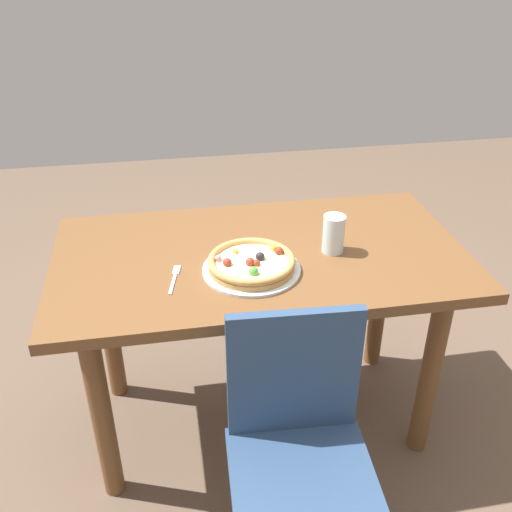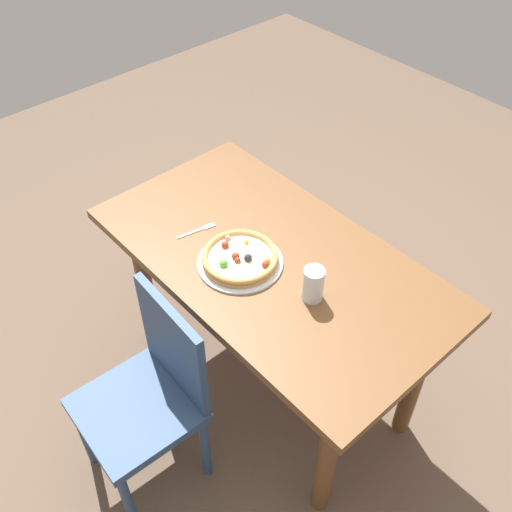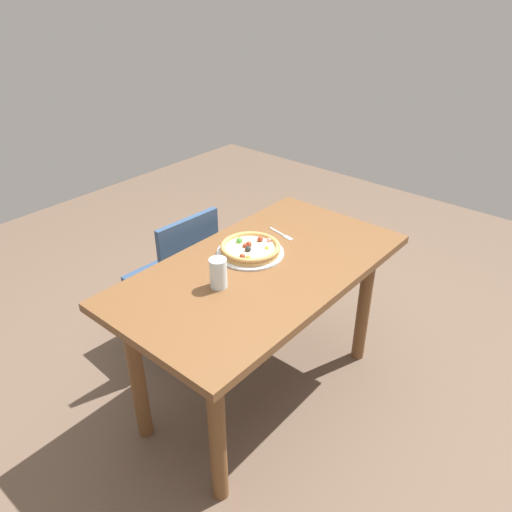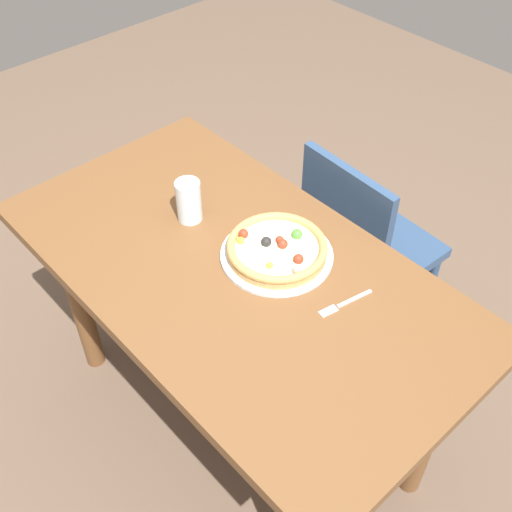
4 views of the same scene
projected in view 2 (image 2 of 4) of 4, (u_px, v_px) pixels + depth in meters
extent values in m
plane|color=brown|center=(269.00, 376.00, 2.74)|extent=(6.00, 6.00, 0.00)
cube|color=brown|center=(272.00, 260.00, 2.21)|extent=(1.40, 0.76, 0.04)
cylinder|color=brown|center=(144.00, 281.00, 2.67)|extent=(0.07, 0.07, 0.74)
cylinder|color=brown|center=(327.00, 457.00, 2.06)|extent=(0.07, 0.07, 0.74)
cylinder|color=brown|center=(229.00, 232.00, 2.91)|extent=(0.07, 0.07, 0.74)
cylinder|color=brown|center=(416.00, 377.00, 2.30)|extent=(0.07, 0.07, 0.74)
cylinder|color=navy|center=(128.00, 502.00, 2.11)|extent=(0.04, 0.04, 0.41)
cylinder|color=navy|center=(85.00, 434.00, 2.30)|extent=(0.04, 0.04, 0.41)
cylinder|color=navy|center=(205.00, 447.00, 2.26)|extent=(0.04, 0.04, 0.41)
cylinder|color=navy|center=(159.00, 388.00, 2.45)|extent=(0.04, 0.04, 0.41)
cube|color=navy|center=(136.00, 410.00, 2.13)|extent=(0.42, 0.42, 0.04)
cube|color=navy|center=(173.00, 346.00, 2.05)|extent=(0.38, 0.05, 0.42)
cylinder|color=silver|center=(240.00, 262.00, 2.17)|extent=(0.32, 0.32, 0.01)
cylinder|color=tan|center=(240.00, 260.00, 2.16)|extent=(0.28, 0.28, 0.02)
cylinder|color=beige|center=(240.00, 257.00, 2.15)|extent=(0.25, 0.25, 0.01)
torus|color=tan|center=(240.00, 256.00, 2.14)|extent=(0.28, 0.28, 0.02)
sphere|color=maroon|center=(266.00, 265.00, 2.11)|extent=(0.03, 0.03, 0.03)
sphere|color=maroon|center=(238.00, 260.00, 2.13)|extent=(0.02, 0.02, 0.02)
sphere|color=#4C9E38|center=(224.00, 264.00, 2.11)|extent=(0.03, 0.03, 0.03)
sphere|color=gold|center=(268.00, 260.00, 2.13)|extent=(0.02, 0.02, 0.02)
sphere|color=gold|center=(246.00, 242.00, 2.20)|extent=(0.02, 0.02, 0.02)
sphere|color=#262626|center=(248.00, 258.00, 2.13)|extent=(0.03, 0.03, 0.03)
sphere|color=maroon|center=(225.00, 245.00, 2.18)|extent=(0.03, 0.03, 0.03)
sphere|color=#E58C7F|center=(228.00, 238.00, 2.21)|extent=(0.02, 0.02, 0.02)
sphere|color=maroon|center=(236.00, 256.00, 2.14)|extent=(0.03, 0.03, 0.03)
cube|color=silver|center=(190.00, 233.00, 2.29)|extent=(0.03, 0.11, 0.00)
cube|color=silver|center=(209.00, 226.00, 2.32)|extent=(0.03, 0.05, 0.00)
cylinder|color=silver|center=(313.00, 284.00, 2.00)|extent=(0.07, 0.07, 0.13)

